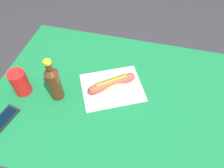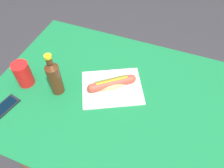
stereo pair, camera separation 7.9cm
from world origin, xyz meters
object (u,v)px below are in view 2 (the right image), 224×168
(cell_phone, at_px, (4,108))
(soda_bottle, at_px, (54,77))
(hot_dog, at_px, (112,83))
(drinking_cup, at_px, (23,74))

(cell_phone, xyz_separation_m, soda_bottle, (0.18, 0.18, 0.09))
(hot_dog, height_order, cell_phone, hot_dog)
(cell_phone, bearing_deg, drinking_cup, 87.44)
(cell_phone, distance_m, soda_bottle, 0.27)
(hot_dog, distance_m, drinking_cup, 0.42)
(cell_phone, bearing_deg, hot_dog, 34.71)
(hot_dog, height_order, soda_bottle, soda_bottle)
(drinking_cup, bearing_deg, hot_dog, 16.67)
(soda_bottle, height_order, drinking_cup, soda_bottle)
(soda_bottle, bearing_deg, hot_dog, 24.55)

